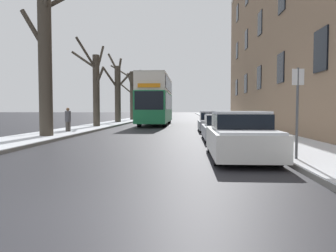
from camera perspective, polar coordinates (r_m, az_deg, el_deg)
ground_plane at (r=4.84m, az=-18.78°, el=-15.47°), size 320.00×320.00×0.00m
sidewalk_left at (r=57.77m, az=-4.13°, el=1.50°), size 2.93×130.00×0.16m
sidewalk_right at (r=57.41m, az=7.63°, el=1.47°), size 2.93×130.00×0.16m
bare_tree_left_0 at (r=18.14m, az=-20.48°, el=11.40°), size 2.87×2.94×8.45m
bare_tree_left_1 at (r=27.09m, az=-12.51°, el=6.74°), size 3.09×3.04×6.98m
bare_tree_left_2 at (r=35.56m, az=-8.77°, el=6.09°), size 2.93×3.59×7.55m
bare_tree_left_3 at (r=43.68m, az=-6.38°, el=5.79°), size 3.80×5.33×7.31m
double_decker_bus at (r=31.38m, az=-2.13°, el=4.90°), size 2.58×11.17×4.59m
parked_car_0 at (r=10.28m, az=12.48°, el=-1.82°), size 1.84×4.30×1.46m
parked_car_1 at (r=16.11m, az=9.21°, el=-0.37°), size 1.73×4.15×1.28m
parked_car_2 at (r=22.50m, az=7.59°, el=0.67°), size 1.77×4.36×1.39m
pedestrian_left_sidewalk at (r=20.91m, az=-17.03°, el=1.09°), size 0.35×0.35×1.62m
street_sign_post at (r=9.60m, az=21.59°, el=2.71°), size 0.32×0.07×2.64m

